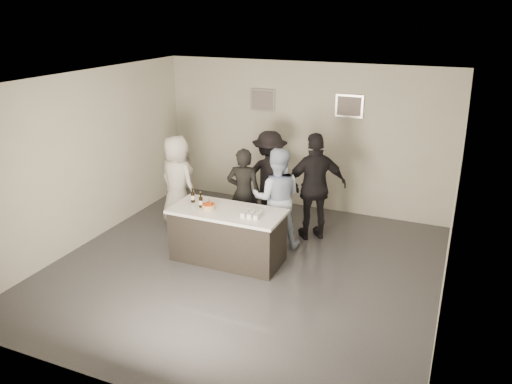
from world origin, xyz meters
TOP-DOWN VIEW (x-y plane):
  - floor at (0.00, 0.00)m, footprint 6.00×6.00m
  - ceiling at (0.00, 0.00)m, footprint 6.00×6.00m
  - wall_back at (0.00, 3.00)m, footprint 6.00×0.04m
  - wall_front at (0.00, -3.00)m, footprint 6.00×0.04m
  - wall_left at (-3.00, 0.00)m, footprint 0.04×6.00m
  - wall_right at (3.00, 0.00)m, footprint 0.04×6.00m
  - picture_left at (-0.90, 2.97)m, footprint 0.54×0.04m
  - picture_right at (0.90, 2.97)m, footprint 0.54×0.04m
  - bar_counter at (-0.37, 0.16)m, footprint 1.86×0.86m
  - cake at (-0.66, 0.08)m, footprint 0.22×0.22m
  - beer_bottle_a at (-1.05, 0.26)m, footprint 0.07×0.07m
  - beer_bottle_b at (-0.81, 0.11)m, footprint 0.07×0.07m
  - tumbler_cluster at (0.10, 0.10)m, footprint 0.30×0.30m
  - candles at (-0.71, -0.19)m, footprint 0.24×0.08m
  - person_main_black at (-0.50, 1.11)m, footprint 0.69×0.53m
  - person_main_blue at (0.17, 1.02)m, footprint 1.03×0.91m
  - person_guest_left at (-1.88, 1.12)m, footprint 1.00×0.81m
  - person_guest_right at (0.69, 1.57)m, footprint 1.22×1.04m
  - person_guest_back at (-0.37, 2.04)m, footprint 1.30×0.97m

SIDE VIEW (x-z plane):
  - floor at x=0.00m, z-range 0.00..0.00m
  - bar_counter at x=-0.37m, z-range 0.00..0.90m
  - person_main_black at x=-0.50m, z-range 0.00..1.68m
  - person_guest_left at x=-1.88m, z-range 0.00..1.77m
  - person_main_blue at x=0.17m, z-range 0.00..1.78m
  - person_guest_back at x=-0.37m, z-range 0.00..1.79m
  - candles at x=-0.71m, z-range 0.90..0.91m
  - cake at x=-0.66m, z-range 0.90..0.98m
  - tumbler_cluster at x=0.10m, z-range 0.90..0.98m
  - person_guest_right at x=0.69m, z-range 0.00..1.96m
  - beer_bottle_a at x=-1.05m, z-range 0.90..1.16m
  - beer_bottle_b at x=-0.81m, z-range 0.90..1.16m
  - wall_back at x=0.00m, z-range 0.00..3.00m
  - wall_front at x=0.00m, z-range 0.00..3.00m
  - wall_left at x=-3.00m, z-range 0.00..3.00m
  - wall_right at x=3.00m, z-range 0.00..3.00m
  - picture_left at x=-0.90m, z-range 1.98..2.42m
  - picture_right at x=0.90m, z-range 1.98..2.42m
  - ceiling at x=0.00m, z-range 3.00..3.00m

